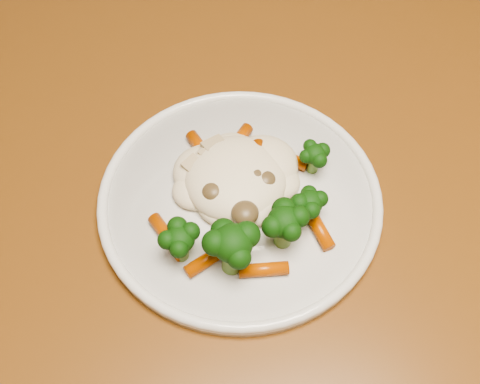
{
  "coord_description": "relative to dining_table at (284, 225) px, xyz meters",
  "views": [
    {
      "loc": [
        0.13,
        0.03,
        1.23
      ],
      "look_at": [
        0.22,
        0.33,
        0.77
      ],
      "focal_mm": 45.0,
      "sensor_mm": 36.0,
      "label": 1
    }
  ],
  "objects": [
    {
      "name": "plate",
      "position": [
        -0.06,
        -0.02,
        0.11
      ],
      "size": [
        0.26,
        0.26,
        0.01
      ],
      "primitive_type": "cylinder",
      "color": "white",
      "rests_on": "dining_table"
    },
    {
      "name": "meal",
      "position": [
        -0.06,
        -0.04,
        0.14
      ],
      "size": [
        0.18,
        0.18,
        0.05
      ],
      "color": "#FBEDC9",
      "rests_on": "plate"
    },
    {
      "name": "dining_table",
      "position": [
        0.0,
        0.0,
        0.0
      ],
      "size": [
        1.22,
        0.87,
        0.75
      ],
      "rotation": [
        0.0,
        0.0,
        0.09
      ],
      "color": "brown",
      "rests_on": "ground"
    }
  ]
}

